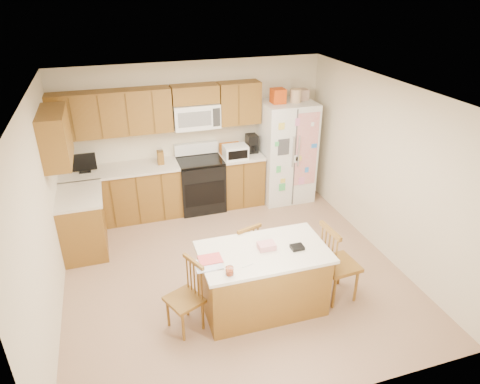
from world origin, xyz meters
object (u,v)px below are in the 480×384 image
object	(u,v)px
refrigerator	(286,151)
windsor_chair_back	(244,253)
stove	(201,183)
island	(263,279)
windsor_chair_left	(186,298)
windsor_chair_right	(337,264)

from	to	relation	value
refrigerator	windsor_chair_back	xyz separation A→B (m)	(-1.48, -2.09, -0.51)
stove	windsor_chair_back	distance (m)	2.16
stove	windsor_chair_back	size ratio (longest dim) A/B	1.29
island	windsor_chair_left	distance (m)	0.96
refrigerator	windsor_chair_right	world-z (taller)	refrigerator
island	refrigerator	bearing A→B (deg)	62.03
stove	windsor_chair_right	world-z (taller)	stove
island	stove	bearing A→B (deg)	92.92
windsor_chair_left	windsor_chair_right	xyz separation A→B (m)	(1.91, -0.03, 0.08)
stove	island	distance (m)	2.76
windsor_chair_right	windsor_chair_back	bearing A→B (deg)	144.87
stove	island	world-z (taller)	stove
windsor_chair_left	windsor_chair_back	size ratio (longest dim) A/B	1.01
refrigerator	windsor_chair_left	distance (m)	3.68
refrigerator	windsor_chair_right	bearing A→B (deg)	-99.78
island	windsor_chair_back	world-z (taller)	island
windsor_chair_left	windsor_chair_right	size ratio (longest dim) A/B	0.85
windsor_chair_left	refrigerator	bearing A→B (deg)	49.12
stove	windsor_chair_left	size ratio (longest dim) A/B	1.28
stove	windsor_chair_left	bearing A→B (deg)	-106.16
island	windsor_chair_back	xyz separation A→B (m)	(-0.05, 0.60, -0.01)
windsor_chair_right	stove	bearing A→B (deg)	110.87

